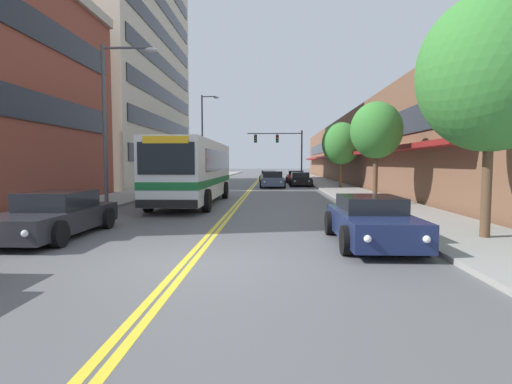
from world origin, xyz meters
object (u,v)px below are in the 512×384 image
traffic_signal_mast (282,145)px  street_tree_right_far (341,143)px  street_lamp_left_far (204,133)px  car_charcoal_parked_left_far (56,216)px  car_black_parked_right_far (300,179)px  street_tree_right_mid (376,131)px  car_silver_parked_left_mid (204,180)px  car_red_parked_right_mid (296,177)px  city_bus (194,169)px  car_navy_parked_right_foreground (371,221)px  street_tree_right_near (491,73)px  street_lamp_left_near (113,112)px  car_slate_blue_moving_lead (273,180)px  car_champagne_moving_second (269,176)px

traffic_signal_mast → street_tree_right_far: 14.75m
street_lamp_left_far → car_charcoal_parked_left_far: bearing=-88.6°
car_black_parked_right_far → street_tree_right_mid: street_tree_right_mid is taller
car_silver_parked_left_mid → car_red_parked_right_mid: size_ratio=1.07×
car_black_parked_right_far → street_lamp_left_far: bearing=163.2°
car_red_parked_right_mid → traffic_signal_mast: 5.09m
city_bus → street_tree_right_mid: size_ratio=2.25×
car_navy_parked_right_foreground → street_tree_right_near: size_ratio=0.69×
car_red_parked_right_mid → street_lamp_left_near: 28.81m
car_charcoal_parked_left_far → street_lamp_left_near: size_ratio=0.69×
car_red_parked_right_mid → street_tree_right_mid: street_tree_right_mid is taller
car_black_parked_right_far → street_tree_right_far: (2.97, -4.50, 3.12)m
car_navy_parked_right_foreground → car_black_parked_right_far: (0.06, 27.04, 0.01)m
car_black_parked_right_far → car_slate_blue_moving_lead: (-2.58, -2.49, 0.05)m
street_lamp_left_near → street_tree_right_far: bearing=52.9°
car_champagne_moving_second → street_tree_right_mid: 28.73m
car_navy_parked_right_foreground → car_slate_blue_moving_lead: 24.67m
car_red_parked_right_mid → car_champagne_moving_second: bearing=128.3°
street_lamp_left_far → car_navy_parked_right_foreground: bearing=-72.5°
car_black_parked_right_far → car_silver_parked_left_mid: bearing=-169.5°
car_champagne_moving_second → street_tree_right_mid: size_ratio=0.92×
car_charcoal_parked_left_far → street_tree_right_mid: size_ratio=0.99×
car_silver_parked_left_mid → car_navy_parked_right_foreground: car_silver_parked_left_mid is taller
car_silver_parked_left_mid → street_tree_right_near: size_ratio=0.75×
city_bus → car_red_parked_right_mid: size_ratio=2.47×
car_silver_parked_left_mid → car_champagne_moving_second: bearing=64.0°
car_slate_blue_moving_lead → traffic_signal_mast: traffic_signal_mast is taller
city_bus → car_charcoal_parked_left_far: size_ratio=2.28×
car_charcoal_parked_left_far → street_tree_right_mid: bearing=37.0°
car_charcoal_parked_left_far → traffic_signal_mast: (7.34, 35.91, 3.66)m
car_red_parked_right_mid → car_champagne_moving_second: 4.83m
car_champagne_moving_second → street_tree_right_near: size_ratio=0.71×
city_bus → street_tree_right_far: 15.66m
traffic_signal_mast → car_slate_blue_moving_lead: bearing=-95.3°
car_navy_parked_right_foreground → car_red_parked_right_mid: bearing=90.0°
city_bus → street_lamp_left_far: bearing=98.1°
car_charcoal_parked_left_far → street_lamp_left_far: street_lamp_left_far is taller
city_bus → street_tree_right_mid: 9.31m
traffic_signal_mast → car_charcoal_parked_left_far: bearing=-101.5°
car_slate_blue_moving_lead → street_lamp_left_far: 9.83m
car_slate_blue_moving_lead → street_tree_right_near: street_tree_right_near is taller
car_champagne_moving_second → street_tree_right_far: bearing=-67.6°
car_silver_parked_left_mid → car_red_parked_right_mid: (8.70, 7.92, 0.02)m
car_navy_parked_right_foreground → traffic_signal_mast: traffic_signal_mast is taller
car_charcoal_parked_left_far → car_navy_parked_right_foreground: size_ratio=1.10×
car_silver_parked_left_mid → street_tree_right_far: (11.73, -2.88, 3.11)m
car_champagne_moving_second → street_tree_right_near: 37.45m
car_champagne_moving_second → car_silver_parked_left_mid: bearing=-116.0°
street_lamp_left_near → car_red_parked_right_mid: bearing=71.1°
street_tree_right_mid → street_tree_right_far: (0.62, 13.46, 0.06)m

